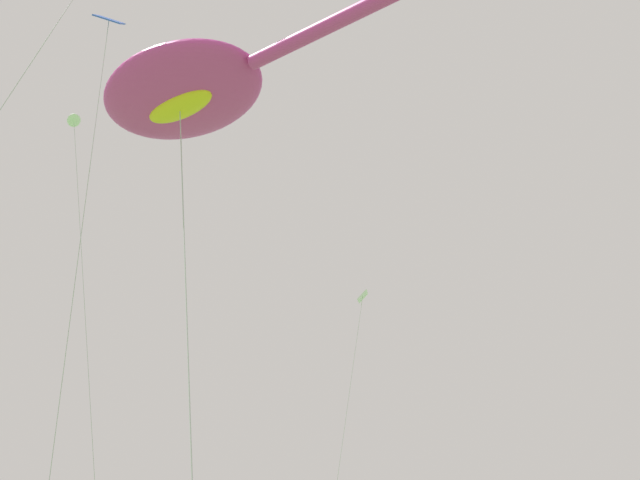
{
  "coord_description": "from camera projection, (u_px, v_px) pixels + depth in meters",
  "views": [
    {
      "loc": [
        -7.37,
        -0.57,
        1.94
      ],
      "look_at": [
        -1.55,
        6.57,
        7.17
      ],
      "focal_mm": 41.06,
      "sensor_mm": 36.0,
      "label": 1
    }
  ],
  "objects": [
    {
      "name": "big_show_kite",
      "position": [
        189.0,
        90.0,
        16.95
      ],
      "size": [
        4.5,
        9.75,
        13.83
      ],
      "rotation": [
        0.0,
        0.0,
        1.88
      ],
      "color": "#CC3899",
      "rests_on": "ground"
    },
    {
      "name": "small_kite_triangle_green",
      "position": [
        357.0,
        335.0,
        33.49
      ],
      "size": [
        0.74,
        4.52,
        16.77
      ],
      "rotation": [
        0.0,
        0.0,
        2.19
      ],
      "color": "white",
      "rests_on": "ground"
    },
    {
      "name": "small_kite_streamer_purple",
      "position": [
        104.0,
        57.0,
        20.35
      ],
      "size": [
        1.65,
        1.08,
        18.15
      ],
      "rotation": [
        0.0,
        0.0,
        -2.18
      ],
      "color": "blue",
      "rests_on": "ground"
    },
    {
      "name": "small_kite_stunt_black",
      "position": [
        75.0,
        132.0,
        28.79
      ],
      "size": [
        4.47,
        1.67,
        20.56
      ],
      "rotation": [
        0.0,
        0.0,
        -1.85
      ],
      "color": "white",
      "rests_on": "ground"
    }
  ]
}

